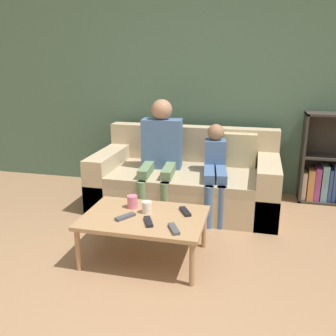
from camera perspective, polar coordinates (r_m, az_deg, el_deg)
ground_plane at (r=2.48m, az=-4.51°, el=-21.81°), size 22.00×22.00×0.00m
wall_back at (r=4.42m, az=5.52°, el=13.36°), size 12.00×0.06×2.60m
couch at (r=4.01m, az=2.88°, el=-2.00°), size 1.90×0.99×0.80m
bookshelf at (r=4.45m, az=23.64°, el=-0.08°), size 0.72×0.28×0.98m
coffee_table at (r=2.93m, az=-3.62°, el=-7.89°), size 0.94×0.65×0.36m
person_adult at (r=3.88m, az=-1.13°, el=3.25°), size 0.43×0.69×1.13m
person_child at (r=3.75m, az=7.19°, el=0.35°), size 0.30×0.69×0.89m
cup_near at (r=2.95m, az=-3.24°, el=-5.98°), size 0.08×0.08×0.09m
cup_far at (r=3.06m, az=-5.45°, el=-5.13°), size 0.08×0.08×0.10m
tv_remote_0 at (r=2.97m, az=2.63°, el=-6.63°), size 0.12×0.17×0.02m
tv_remote_1 at (r=2.79m, az=-3.02°, el=-8.15°), size 0.11×0.17×0.02m
tv_remote_2 at (r=2.89m, az=-6.52°, el=-7.38°), size 0.13×0.17×0.02m
tv_remote_3 at (r=2.68m, az=0.90°, el=-9.26°), size 0.12×0.17×0.02m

